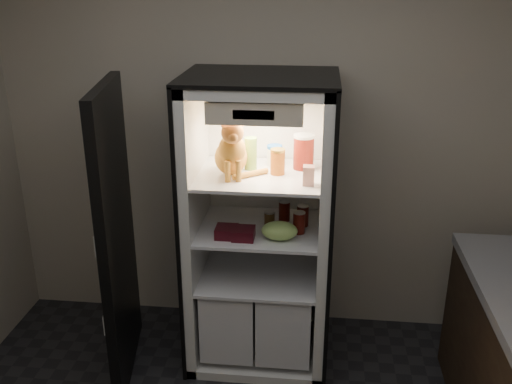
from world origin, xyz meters
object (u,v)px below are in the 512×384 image
mayo_tub (275,156)px  soda_can_a (284,211)px  parmesan_shaker (251,153)px  soda_can_b (303,215)px  grape_bag (279,231)px  cream_carton (309,175)px  soda_can_c (299,223)px  berry_box_left (227,232)px  salsa_jar (278,162)px  berry_box_right (243,234)px  pepper_jar (304,152)px  tabby_cat (232,152)px  condiment_jar (269,218)px  refrigerator (260,244)px

mayo_tub → soda_can_a: mayo_tub is taller
parmesan_shaker → soda_can_b: 0.50m
soda_can_a → grape_bag: 0.27m
mayo_tub → cream_carton: 0.38m
soda_can_c → berry_box_left: soda_can_c is taller
cream_carton → grape_bag: cream_carton is taller
soda_can_c → parmesan_shaker: bearing=155.5°
salsa_jar → berry_box_left: salsa_jar is taller
parmesan_shaker → berry_box_right: bearing=-93.1°
soda_can_a → grape_bag: bearing=-92.3°
grape_bag → pepper_jar: bearing=67.0°
grape_bag → berry_box_right: (-0.21, -0.02, -0.02)m
grape_bag → berry_box_left: grape_bag is taller
soda_can_b → soda_can_a: bearing=151.0°
pepper_jar → tabby_cat: bearing=-157.1°
pepper_jar → soda_can_c: pepper_jar is taller
parmesan_shaker → berry_box_right: 0.49m
pepper_jar → condiment_jar: pepper_jar is taller
soda_can_a → berry_box_left: soda_can_a is taller
tabby_cat → mayo_tub: 0.32m
mayo_tub → condiment_jar: bearing=-98.9°
tabby_cat → berry_box_left: tabby_cat is taller
refrigerator → berry_box_left: (-0.18, -0.23, 0.18)m
pepper_jar → soda_can_c: (-0.01, -0.19, -0.39)m
cream_carton → soda_can_b: bearing=98.4°
soda_can_c → berry_box_right: bearing=-160.1°
salsa_jar → cream_carton: (0.19, -0.16, -0.02)m
mayo_tub → soda_can_b: 0.41m
soda_can_a → parmesan_shaker: bearing=-170.7°
refrigerator → salsa_jar: bearing=-26.9°
soda_can_c → berry_box_right: (-0.32, -0.12, -0.04)m
tabby_cat → soda_can_c: (0.41, -0.01, -0.43)m
refrigerator → salsa_jar: 0.59m
cream_carton → soda_can_a: bearing=118.7°
berry_box_left → soda_can_a: bearing=40.6°
condiment_jar → berry_box_right: condiment_jar is taller
mayo_tub → berry_box_left: 0.56m
tabby_cat → refrigerator: bearing=22.4°
salsa_jar → berry_box_right: 0.47m
berry_box_right → refrigerator: bearing=72.6°
refrigerator → soda_can_c: bearing=-26.0°
parmesan_shaker → soda_can_a: bearing=9.3°
salsa_jar → tabby_cat: bearing=-168.1°
mayo_tub → berry_box_left: bearing=-128.5°
cream_carton → berry_box_left: bearing=-179.2°
salsa_jar → soda_can_a: size_ratio=1.18×
mayo_tub → pepper_jar: 0.19m
berry_box_right → mayo_tub: bearing=65.4°
soda_can_b → berry_box_right: (-0.34, -0.23, -0.04)m
cream_carton → soda_can_a: (-0.15, 0.27, -0.34)m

